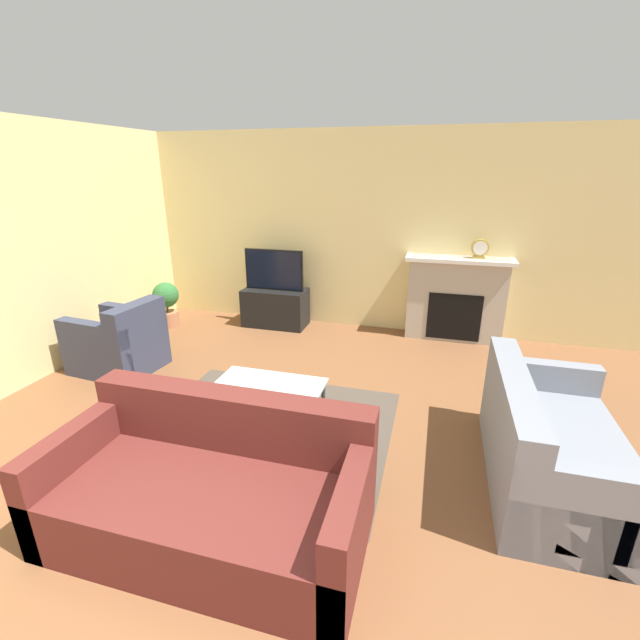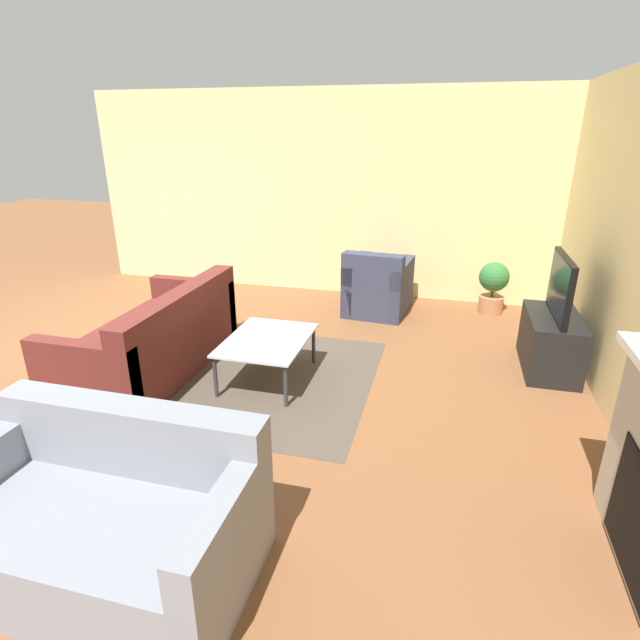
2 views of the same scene
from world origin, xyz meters
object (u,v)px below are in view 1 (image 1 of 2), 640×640
(tv, at_px, (274,270))
(couch_loveseat, at_px, (549,448))
(armchair_by_window, at_px, (119,345))
(coffee_table, at_px, (264,394))
(mantel_clock, at_px, (480,248))
(couch_sectional, at_px, (212,493))
(potted_plant, at_px, (166,302))

(tv, xyz_separation_m, couch_loveseat, (3.12, -2.62, -0.54))
(tv, height_order, armchair_by_window, tv)
(armchair_by_window, bearing_deg, couch_loveseat, 85.31)
(coffee_table, xyz_separation_m, mantel_clock, (1.84, 2.72, 0.87))
(couch_sectional, relative_size, potted_plant, 2.96)
(couch_loveseat, relative_size, mantel_clock, 6.45)
(armchair_by_window, relative_size, mantel_clock, 3.93)
(tv, relative_size, couch_loveseat, 0.55)
(mantel_clock, bearing_deg, couch_sectional, -114.31)
(coffee_table, bearing_deg, armchair_by_window, 161.07)
(couch_loveseat, xyz_separation_m, coffee_table, (-2.23, 0.06, 0.08))
(couch_sectional, height_order, coffee_table, couch_sectional)
(couch_sectional, bearing_deg, mantel_clock, 65.69)
(armchair_by_window, bearing_deg, potted_plant, -161.34)
(tv, distance_m, mantel_clock, 2.76)
(couch_loveseat, relative_size, coffee_table, 1.62)
(mantel_clock, bearing_deg, coffee_table, -124.00)
(couch_loveseat, height_order, armchair_by_window, same)
(armchair_by_window, relative_size, coffee_table, 0.99)
(tv, xyz_separation_m, mantel_clock, (2.73, 0.16, 0.41))
(potted_plant, bearing_deg, couch_loveseat, -25.12)
(couch_sectional, relative_size, armchair_by_window, 2.04)
(couch_sectional, relative_size, coffee_table, 2.02)
(couch_sectional, xyz_separation_m, couch_loveseat, (2.13, 1.05, 0.01))
(tv, bearing_deg, couch_loveseat, -40.02)
(couch_loveseat, bearing_deg, mantel_clock, 8.04)
(couch_sectional, bearing_deg, tv, 105.17)
(mantel_clock, bearing_deg, armchair_by_window, -152.78)
(couch_loveseat, distance_m, mantel_clock, 2.97)
(couch_sectional, bearing_deg, potted_plant, 127.86)
(potted_plant, distance_m, mantel_clock, 4.37)
(potted_plant, xyz_separation_m, mantel_clock, (4.24, 0.61, 0.87))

